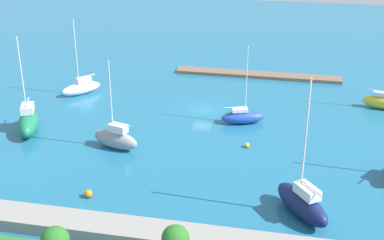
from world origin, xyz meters
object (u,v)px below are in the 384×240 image
pier_dock (258,75)px  sailboat_navy_lone_south (302,203)px  sailboat_white_along_channel (81,87)px  sailboat_gray_east_end (116,138)px  sailboat_yellow_far_north (383,102)px  mooring_buoy_orange (88,194)px  sailboat_blue_mid_basin (243,117)px  mooring_buoy_yellow (247,145)px  sailboat_green_by_breakwater (29,122)px  park_tree_center (175,239)px

pier_dock → sailboat_navy_lone_south: size_ratio=1.96×
sailboat_white_along_channel → sailboat_gray_east_end: size_ratio=1.05×
sailboat_yellow_far_north → mooring_buoy_orange: bearing=-125.5°
sailboat_white_along_channel → sailboat_blue_mid_basin: 25.68m
sailboat_white_along_channel → sailboat_blue_mid_basin: sailboat_white_along_channel is taller
pier_dock → mooring_buoy_yellow: (-1.18, 26.34, 0.04)m
sailboat_navy_lone_south → sailboat_green_by_breakwater: bearing=34.1°
sailboat_blue_mid_basin → sailboat_green_by_breakwater: bearing=-179.7°
sailboat_blue_mid_basin → sailboat_gray_east_end: bearing=-160.9°
mooring_buoy_yellow → park_tree_center: bearing=84.2°
park_tree_center → mooring_buoy_yellow: (-2.61, -25.87, -4.60)m
sailboat_white_along_channel → sailboat_yellow_far_north: sailboat_white_along_channel is taller
park_tree_center → mooring_buoy_orange: 17.06m
sailboat_gray_east_end → sailboat_blue_mid_basin: 17.36m
sailboat_blue_mid_basin → mooring_buoy_orange: size_ratio=12.68×
sailboat_white_along_channel → sailboat_green_by_breakwater: (1.20, 14.14, 0.41)m
pier_dock → sailboat_white_along_channel: sailboat_white_along_channel is taller
mooring_buoy_yellow → sailboat_white_along_channel: bearing=-25.8°
sailboat_green_by_breakwater → mooring_buoy_yellow: (-27.61, -1.36, -1.17)m
sailboat_yellow_far_north → mooring_buoy_yellow: (17.33, 15.99, -0.78)m
sailboat_blue_mid_basin → sailboat_yellow_far_north: bearing=8.3°
sailboat_green_by_breakwater → sailboat_yellow_far_north: bearing=89.6°
sailboat_white_along_channel → sailboat_blue_mid_basin: bearing=118.5°
pier_dock → sailboat_green_by_breakwater: (26.43, 27.70, 1.20)m
sailboat_white_along_channel → mooring_buoy_orange: sailboat_white_along_channel is taller
sailboat_white_along_channel → sailboat_navy_lone_south: sailboat_navy_lone_south is taller
park_tree_center → sailboat_green_by_breakwater: bearing=-44.4°
sailboat_white_along_channel → mooring_buoy_yellow: sailboat_white_along_channel is taller
sailboat_navy_lone_south → mooring_buoy_orange: bearing=56.2°
sailboat_gray_east_end → mooring_buoy_yellow: sailboat_gray_east_end is taller
sailboat_gray_east_end → mooring_buoy_orange: 11.13m
sailboat_navy_lone_south → sailboat_blue_mid_basin: (8.03, -20.35, -0.50)m
mooring_buoy_orange → park_tree_center: bearing=135.8°
sailboat_yellow_far_north → sailboat_green_by_breakwater: (44.94, 17.34, 0.39)m
mooring_buoy_orange → mooring_buoy_yellow: bearing=-135.0°
park_tree_center → sailboat_yellow_far_north: (-19.94, -41.86, -3.83)m
park_tree_center → mooring_buoy_yellow: park_tree_center is taller
sailboat_navy_lone_south → sailboat_gray_east_end: bearing=28.9°
pier_dock → mooring_buoy_orange: size_ratio=32.52×
pier_dock → mooring_buoy_orange: 42.84m
sailboat_blue_mid_basin → sailboat_green_by_breakwater: 27.52m
sailboat_yellow_far_north → sailboat_green_by_breakwater: sailboat_green_by_breakwater is taller
sailboat_yellow_far_north → sailboat_blue_mid_basin: (18.72, 9.00, -0.13)m
sailboat_white_along_channel → sailboat_blue_mid_basin: size_ratio=1.09×
sailboat_gray_east_end → sailboat_green_by_breakwater: (12.28, -1.98, 0.19)m
sailboat_navy_lone_south → mooring_buoy_orange: sailboat_navy_lone_south is taller
mooring_buoy_orange → sailboat_navy_lone_south: bearing=-177.2°
sailboat_gray_east_end → sailboat_green_by_breakwater: size_ratio=0.87×
pier_dock → sailboat_navy_lone_south: sailboat_navy_lone_south is taller
pier_dock → sailboat_green_by_breakwater: sailboat_green_by_breakwater is taller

